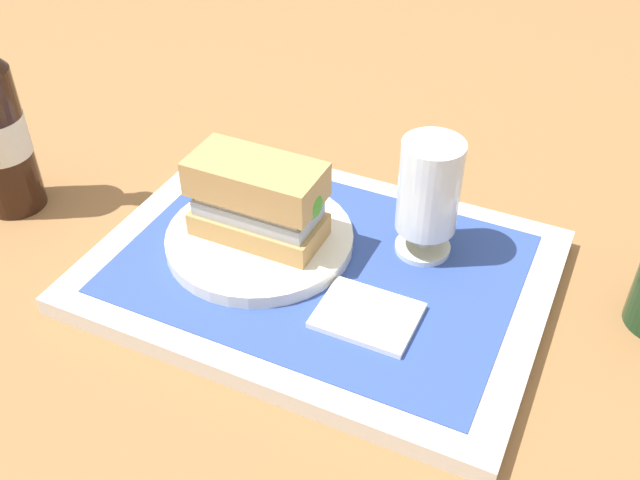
% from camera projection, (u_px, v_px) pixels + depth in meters
% --- Properties ---
extents(ground_plane, '(3.00, 3.00, 0.00)m').
position_uv_depth(ground_plane, '(320.00, 278.00, 0.73)').
color(ground_plane, olive).
extents(tray, '(0.44, 0.32, 0.02)m').
position_uv_depth(tray, '(320.00, 271.00, 0.73)').
color(tray, silver).
rests_on(tray, ground_plane).
extents(placemat, '(0.38, 0.27, 0.00)m').
position_uv_depth(placemat, '(320.00, 263.00, 0.72)').
color(placemat, '#2D4793').
rests_on(placemat, tray).
extents(plate, '(0.19, 0.19, 0.01)m').
position_uv_depth(plate, '(260.00, 239.00, 0.74)').
color(plate, silver).
rests_on(plate, placemat).
extents(sandwich, '(0.13, 0.06, 0.08)m').
position_uv_depth(sandwich, '(260.00, 199.00, 0.71)').
color(sandwich, tan).
rests_on(sandwich, plate).
extents(beer_glass, '(0.06, 0.06, 0.12)m').
position_uv_depth(beer_glass, '(428.00, 195.00, 0.70)').
color(beer_glass, silver).
rests_on(beer_glass, placemat).
extents(napkin_folded, '(0.09, 0.07, 0.01)m').
position_uv_depth(napkin_folded, '(367.00, 315.00, 0.66)').
color(napkin_folded, white).
rests_on(napkin_folded, placemat).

